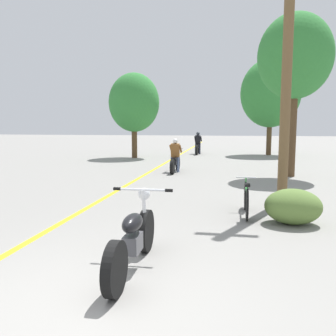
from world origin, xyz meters
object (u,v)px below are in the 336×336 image
object	(u,v)px
roadside_tree_right_near	(295,57)
motorcycle_rider_far	(198,146)
bicycle_parked	(246,199)
motorcycle_rider_lead	(175,159)
roadside_tree_right_far	(271,93)
roadside_tree_left	(134,103)
utility_pole	(287,56)
motorcycle_foreground	(133,238)

from	to	relation	value
roadside_tree_right_near	motorcycle_rider_far	distance (m)	11.24
motorcycle_rider_far	bicycle_parked	bearing A→B (deg)	-80.85
motorcycle_rider_lead	bicycle_parked	bearing A→B (deg)	-68.65
motorcycle_rider_far	roadside_tree_right_near	bearing A→B (deg)	-65.33
roadside_tree_right_near	motorcycle_rider_lead	xyz separation A→B (m)	(-4.48, 0.48, -3.86)
roadside_tree_right_far	roadside_tree_left	size ratio (longest dim) A/B	1.24
motorcycle_rider_lead	roadside_tree_left	bearing A→B (deg)	119.89
motorcycle_rider_far	bicycle_parked	world-z (taller)	motorcycle_rider_far
roadside_tree_right_near	roadside_tree_left	xyz separation A→B (m)	(-7.84, 6.33, -1.17)
utility_pole	bicycle_parked	world-z (taller)	utility_pole
roadside_tree_right_near	motorcycle_rider_far	size ratio (longest dim) A/B	2.82
motorcycle_rider_lead	bicycle_parked	world-z (taller)	motorcycle_rider_lead
roadside_tree_right_near	roadside_tree_left	size ratio (longest dim) A/B	1.21
bicycle_parked	roadside_tree_left	bearing A→B (deg)	115.49
roadside_tree_left	roadside_tree_right_far	bearing A→B (deg)	23.06
roadside_tree_left	motorcycle_rider_far	world-z (taller)	roadside_tree_left
roadside_tree_left	bicycle_parked	bearing A→B (deg)	-64.51
roadside_tree_right_far	motorcycle_rider_far	size ratio (longest dim) A/B	2.88
motorcycle_foreground	motorcycle_rider_lead	size ratio (longest dim) A/B	1.06
motorcycle_foreground	bicycle_parked	distance (m)	3.62
motorcycle_rider_lead	motorcycle_rider_far	xyz separation A→B (m)	(0.07, 9.12, 0.04)
motorcycle_rider_lead	motorcycle_rider_far	bearing A→B (deg)	89.56
roadside_tree_right_near	roadside_tree_right_far	world-z (taller)	roadside_tree_right_far
bicycle_parked	roadside_tree_right_far	bearing A→B (deg)	82.81
motorcycle_foreground	motorcycle_rider_far	size ratio (longest dim) A/B	1.01
roadside_tree_right_near	motorcycle_rider_lead	size ratio (longest dim) A/B	2.97
motorcycle_rider_lead	roadside_tree_right_near	bearing A→B (deg)	-6.17
roadside_tree_right_near	roadside_tree_left	bearing A→B (deg)	141.09
roadside_tree_left	motorcycle_foreground	distance (m)	16.60
utility_pole	motorcycle_rider_far	bearing A→B (deg)	103.39
roadside_tree_left	bicycle_parked	distance (m)	14.18
bicycle_parked	utility_pole	bearing A→B (deg)	54.49
roadside_tree_right_far	motorcycle_rider_lead	distance (m)	10.88
roadside_tree_right_far	motorcycle_foreground	bearing A→B (deg)	-100.68
roadside_tree_right_far	roadside_tree_left	distance (m)	8.71
motorcycle_rider_far	roadside_tree_right_far	bearing A→B (deg)	1.58
utility_pole	roadside_tree_right_near	bearing A→B (deg)	79.08
utility_pole	motorcycle_rider_far	size ratio (longest dim) A/B	3.27
roadside_tree_left	motorcycle_rider_lead	xyz separation A→B (m)	(3.36, -5.84, -2.69)
roadside_tree_right_far	motorcycle_rider_lead	size ratio (longest dim) A/B	3.03
roadside_tree_right_far	bicycle_parked	size ratio (longest dim) A/B	3.71
roadside_tree_right_near	bicycle_parked	distance (m)	7.62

